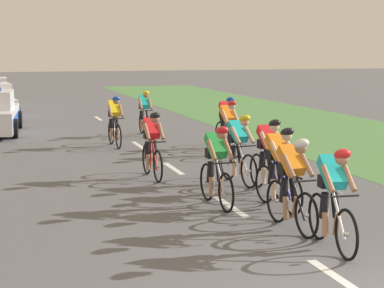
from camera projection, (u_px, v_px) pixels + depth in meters
The scene contains 13 objects.
grass_verge at pixel (337, 133), 22.44m from camera, with size 7.00×60.00×0.01m, color #4C7F42.
lane_markings_centre at pixel (174, 168), 15.70m from camera, with size 0.14×25.60×0.01m.
cyclist_lead at pixel (333, 197), 9.24m from camera, with size 0.45×1.72×1.56m.
cyclist_second at pixel (292, 182), 10.24m from camera, with size 0.43×1.72×1.56m.
cyclist_third at pixel (279, 167), 11.61m from camera, with size 0.44×1.72×1.56m.
cyclist_fourth at pixel (217, 165), 11.81m from camera, with size 0.42×1.72×1.56m.
cyclist_fifth at pixel (268, 154), 12.95m from camera, with size 0.42×1.72×1.56m.
cyclist_sixth at pixel (239, 148), 13.79m from camera, with size 0.45×1.72×1.56m.
cyclist_seventh at pixel (152, 144), 14.38m from camera, with size 0.42×1.72×1.56m.
cyclist_eighth at pixel (228, 127), 17.52m from camera, with size 0.43×1.72×1.56m.
cyclist_ninth at pixel (227, 122), 18.84m from camera, with size 0.43×1.72×1.56m.
cyclist_tenth at pixel (115, 120), 19.13m from camera, with size 0.43×1.72×1.56m.
cyclist_eleventh at pixel (144, 112), 21.57m from camera, with size 0.42×1.72×1.56m.
Camera 1 is at (-4.06, -5.82, 2.88)m, focal length 60.31 mm.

